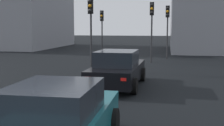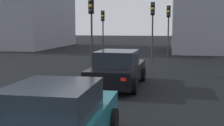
{
  "view_description": "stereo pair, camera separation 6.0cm",
  "coord_description": "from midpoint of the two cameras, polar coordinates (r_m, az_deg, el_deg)",
  "views": [
    {
      "loc": [
        -4.01,
        -1.91,
        2.55
      ],
      "look_at": [
        6.63,
        0.11,
        1.22
      ],
      "focal_mm": 47.44,
      "sensor_mm": 36.0,
      "label": 1
    },
    {
      "loc": [
        -3.99,
        -1.97,
        2.55
      ],
      "look_at": [
        6.63,
        0.11,
        1.22
      ],
      "focal_mm": 47.44,
      "sensor_mm": 36.0,
      "label": 2
    }
  ],
  "objects": [
    {
      "name": "traffic_light_near_right",
      "position": [
        23.54,
        10.57,
        7.97
      ],
      "size": [
        0.32,
        0.3,
        4.16
      ],
      "rotation": [
        0.0,
        0.0,
        3.02
      ],
      "color": "#2D2D30",
      "rests_on": "ground_plane"
    },
    {
      "name": "car_teal_second",
      "position": [
        5.97,
        -10.76,
        -11.0
      ],
      "size": [
        4.25,
        2.03,
        1.48
      ],
      "rotation": [
        0.0,
        0.0,
        0.02
      ],
      "color": "#19606B",
      "rests_on": "ground_plane"
    },
    {
      "name": "traffic_light_near_left",
      "position": [
        25.86,
        -2.04,
        7.64
      ],
      "size": [
        0.32,
        0.29,
        3.93
      ],
      "rotation": [
        0.0,
        0.0,
        3.11
      ],
      "color": "#2D2D30",
      "rests_on": "ground_plane"
    },
    {
      "name": "traffic_light_far_right",
      "position": [
        17.35,
        -4.25,
        8.5
      ],
      "size": [
        0.32,
        0.29,
        4.18
      ],
      "rotation": [
        0.0,
        0.0,
        3.1
      ],
      "color": "#2D2D30",
      "rests_on": "ground_plane"
    },
    {
      "name": "traffic_light_far_left",
      "position": [
        20.92,
        7.59,
        8.29
      ],
      "size": [
        0.32,
        0.28,
        4.23
      ],
      "rotation": [
        0.0,
        0.0,
        3.13
      ],
      "color": "#2D2D30",
      "rests_on": "ground_plane"
    },
    {
      "name": "car_black_lead",
      "position": [
        12.65,
        0.96,
        -1.18
      ],
      "size": [
        4.66,
        2.12,
        1.55
      ],
      "rotation": [
        0.0,
        0.0,
        -0.03
      ],
      "color": "black",
      "rests_on": "ground_plane"
    },
    {
      "name": "building_facade_center",
      "position": [
        38.98,
        -16.89,
        9.2
      ],
      "size": [
        13.6,
        8.95,
        8.47
      ],
      "primitive_type": "cube",
      "color": "gray",
      "rests_on": "ground_plane"
    }
  ]
}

